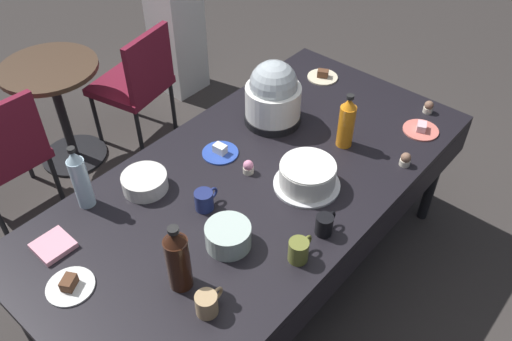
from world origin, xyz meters
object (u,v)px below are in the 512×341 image
Objects in this scene: cupcake_cocoa at (248,167)px; coffee_mug_navy at (205,200)px; cupcake_rose at (405,159)px; soda_bottle_cola at (178,259)px; soda_bottle_water at (80,179)px; maroon_chair_left at (2,151)px; round_cafe_table at (57,97)px; coffee_mug_tan at (207,303)px; cupcake_vanilla at (429,107)px; dessert_plate_cobalt at (220,152)px; dessert_plate_cream at (323,76)px; potluck_table at (256,188)px; coffee_mug_olive at (299,250)px; dessert_plate_coral at (421,129)px; coffee_mug_black at (325,224)px; slow_cooker at (273,95)px; dessert_plate_white at (70,285)px; ceramic_snack_bowl at (145,182)px; water_cooler at (175,19)px; glass_salad_bowl at (228,236)px; maroon_chair_right at (137,80)px; soda_bottle_orange_juice at (347,122)px; frosted_layer_cake at (307,176)px.

coffee_mug_navy is (-0.29, -0.01, 0.01)m from cupcake_cocoa.
cupcake_rose is 1.18m from soda_bottle_cola.
soda_bottle_water is 1.03m from maroon_chair_left.
soda_bottle_cola is 0.43× the size of round_cafe_table.
cupcake_vanilla is at bearing -0.93° from coffee_mug_tan.
dessert_plate_cream is at bearing 1.43° from dessert_plate_cobalt.
soda_bottle_cola is 0.36× the size of maroon_chair_left.
cupcake_rose is at bearing -74.55° from round_cafe_table.
round_cafe_table is at bearing 91.76° from potluck_table.
coffee_mug_olive is at bearing -95.17° from round_cafe_table.
soda_bottle_water reaches higher than cupcake_rose.
dessert_plate_coral is 0.57× the size of soda_bottle_water.
dessert_plate_cream is at bearing -55.24° from round_cafe_table.
coffee_mug_tan is at bearing 173.07° from cupcake_rose.
soda_bottle_cola is 0.62m from coffee_mug_black.
slow_cooker reaches higher than coffee_mug_black.
dessert_plate_coral is (1.71, -0.53, -0.00)m from dessert_plate_white.
dessert_plate_cream is at bearing 10.61° from coffee_mug_navy.
maroon_chair_left is (0.08, 1.72, -0.30)m from coffee_mug_tan.
water_cooler is (1.42, 1.38, -0.20)m from ceramic_snack_bowl.
glass_salad_bowl is 0.31m from coffee_mug_tan.
dessert_plate_cobalt is at bearing -63.63° from maroon_chair_left.
dessert_plate_cream is at bearing -67.20° from maroon_chair_right.
water_cooler reaches higher than coffee_mug_navy.
potluck_table is at bearing 160.86° from soda_bottle_orange_juice.
water_cooler is (1.65, 1.26, -0.31)m from soda_bottle_water.
soda_bottle_cola is at bearing 155.26° from coffee_mug_black.
dessert_plate_cobalt is 0.21× the size of maroon_chair_left.
frosted_layer_cake is 0.88m from cupcake_vanilla.
coffee_mug_black is at bearing -39.76° from glass_salad_bowl.
dessert_plate_coral is at bearing -26.07° from potluck_table.
soda_bottle_water is (-0.98, 0.23, -0.01)m from slow_cooker.
glass_salad_bowl and coffee_mug_olive have the same top height.
dessert_plate_cream is 0.24× the size of round_cafe_table.
soda_bottle_water reaches higher than cupcake_vanilla.
dessert_plate_coral is 1.59× the size of coffee_mug_black.
water_cooler is (0.64, 0.31, 0.10)m from maroon_chair_right.
maroon_chair_left is (-0.18, 1.07, -0.30)m from ceramic_snack_bowl.
potluck_table is at bearing 120.00° from frosted_layer_cake.
coffee_mug_tan is 1.00× the size of coffee_mug_olive.
potluck_table is 32.59× the size of cupcake_rose.
coffee_mug_tan is (-1.02, -0.54, -0.11)m from slow_cooker.
coffee_mug_black reaches higher than cupcake_cocoa.
soda_bottle_water reaches higher than soda_bottle_cola.
cupcake_vanilla is at bearing -43.98° from slow_cooker.
cupcake_vanilla is at bearing -22.51° from cupcake_cocoa.
glass_salad_bowl is at bearing -89.21° from ceramic_snack_bowl.
cupcake_rose is (0.41, -0.26, -0.03)m from frosted_layer_cake.
soda_bottle_orange_juice is 0.59m from coffee_mug_black.
cupcake_rose is at bearing -103.61° from water_cooler.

